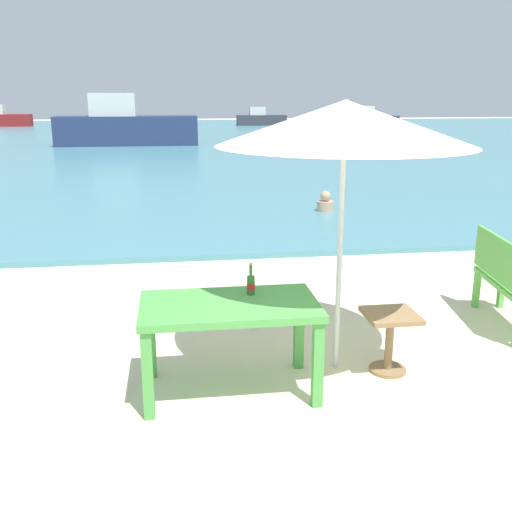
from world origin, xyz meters
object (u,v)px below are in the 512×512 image
Objects in this scene: picnic_table_green at (229,316)px; boat_barge at (368,120)px; boat_sailboat at (261,119)px; boat_fishing_trawler at (0,119)px; swimmer_person at (325,203)px; boat_tanker at (125,127)px; beer_bottle_amber at (251,284)px; bench_green_left at (506,276)px; side_table_wood at (390,333)px; patio_umbrella at (345,123)px.

boat_barge is at bearing 69.90° from picnic_table_green.
boat_fishing_trawler is at bearing 176.52° from boat_sailboat.
boat_fishing_trawler is at bearing 167.21° from boat_barge.
boat_tanker is at bearing 106.56° from swimmer_person.
boat_tanker is at bearing 96.42° from beer_bottle_amber.
boat_fishing_trawler is at bearing 113.46° from swimmer_person.
bench_green_left reaches higher than picnic_table_green.
boat_fishing_trawler is 0.67× the size of boat_tanker.
side_table_wood is 0.12× the size of boat_fishing_trawler.
beer_bottle_amber is at bearing -72.83° from boat_fishing_trawler.
beer_bottle_amber is 0.07× the size of boat_sailboat.
boat_tanker is (-16.19, -12.98, 0.30)m from boat_barge.
swimmer_person is (2.63, 7.02, -0.41)m from picnic_table_green.
patio_umbrella is at bearing -103.86° from swimmer_person.
swimmer_person is at bearing -96.47° from boat_sailboat.
bench_green_left is (1.97, 0.68, -1.58)m from patio_umbrella.
beer_bottle_amber reaches higher than picnic_table_green.
boat_sailboat is (9.15, 17.87, -0.35)m from boat_tanker.
side_table_wood is at bearing -151.39° from bench_green_left.
picnic_table_green reaches higher than swimmer_person.
boat_barge reaches higher than bench_green_left.
picnic_table_green is at bearing -162.40° from patio_umbrella.
swimmer_person is 39.68m from boat_fishing_trawler.
beer_bottle_amber is 7.29m from swimmer_person.
side_table_wood is (1.40, 0.15, -0.30)m from picnic_table_green.
boat_barge is at bearing -34.76° from boat_sailboat.
swimmer_person is 32.25m from boat_barge.
beer_bottle_amber is 24.33m from boat_tanker.
beer_bottle_amber is at bearing -109.55° from swimmer_person.
bench_green_left is 0.29× the size of boat_barge.
boat_fishing_trawler reaches higher than side_table_wood.
swimmer_person is 18.09m from boat_tanker.
boat_sailboat is at bearing 83.53° from swimmer_person.
boat_tanker is at bearing -117.11° from boat_sailboat.
patio_umbrella is 0.60× the size of boat_sailboat.
side_table_wood is 1.32× the size of swimmer_person.
boat_barge is at bearing -12.79° from boat_fishing_trawler.
boat_tanker is at bearing 103.18° from bench_green_left.
bench_green_left is at bearing 28.61° from side_table_wood.
bench_green_left is (2.75, 0.82, -0.31)m from beer_bottle_amber.
bench_green_left is 0.19× the size of boat_tanker.
boat_sailboat is at bearing 81.09° from picnic_table_green.
patio_umbrella is at bearing 17.60° from picnic_table_green.
boat_barge is (12.26, 37.18, 0.28)m from side_table_wood.
picnic_table_green is 39.75m from boat_barge.
beer_bottle_amber is 0.04× the size of boat_tanker.
picnic_table_green is 5.28× the size of beer_bottle_amber.
boat_tanker reaches higher than swimmer_person.
boat_tanker reaches higher than boat_fishing_trawler.
boat_tanker reaches higher than patio_umbrella.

